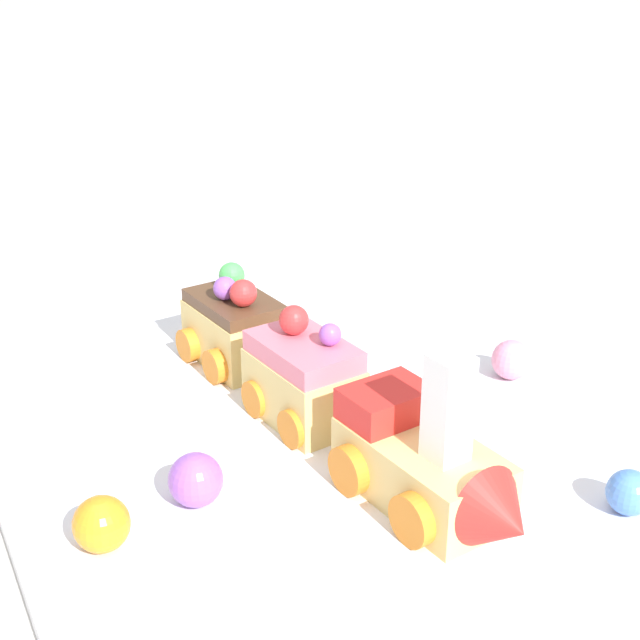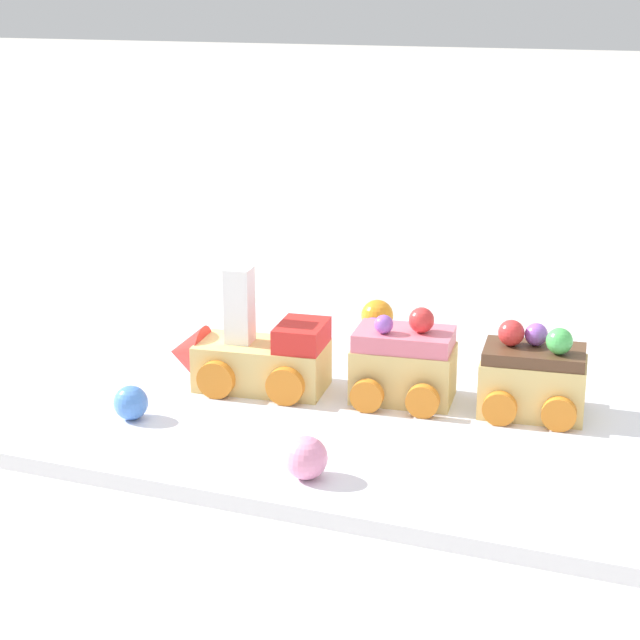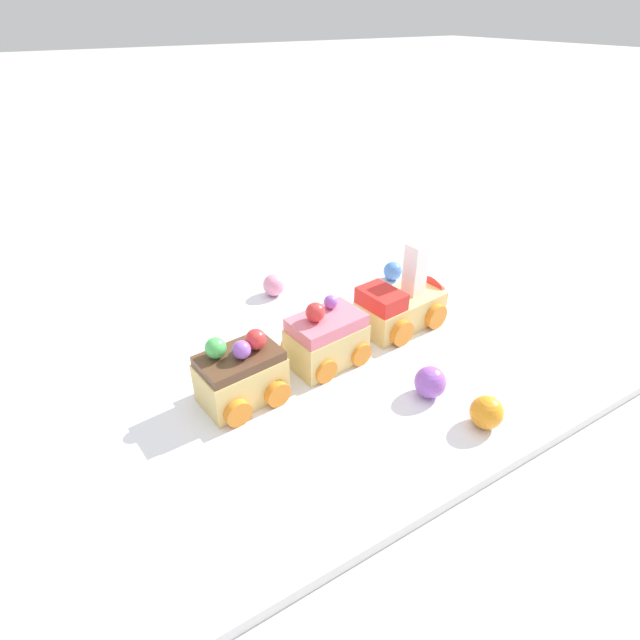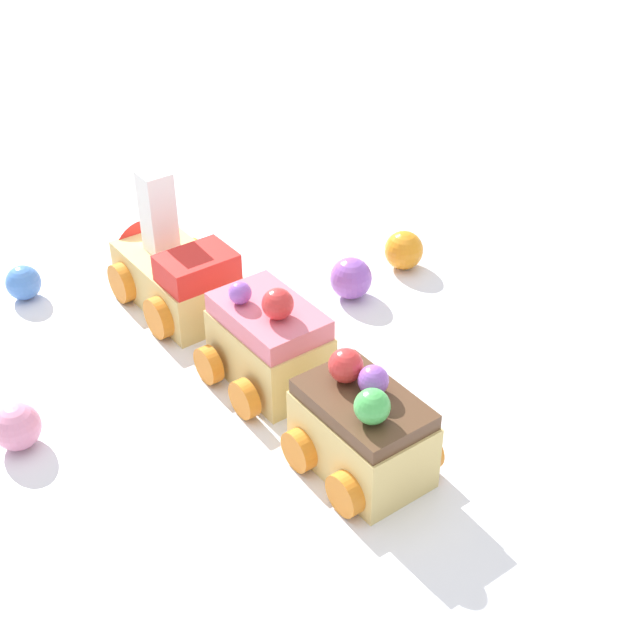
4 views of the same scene
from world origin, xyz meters
The scene contains 9 objects.
ground_plane centered at (0.00, 0.00, 0.00)m, with size 10.00×10.00×0.00m, color beige.
display_board centered at (0.00, 0.00, 0.01)m, with size 0.77×0.40×0.01m, color white.
cake_train_locomotive centered at (0.09, 0.02, 0.04)m, with size 0.13×0.08×0.10m.
cake_car_strawberry centered at (-0.03, 0.00, 0.04)m, with size 0.08×0.07×0.08m.
cake_car_chocolate centered at (-0.13, -0.01, 0.04)m, with size 0.08×0.07×0.07m.
gumball_pink centered at (-0.01, 0.16, 0.03)m, with size 0.03×0.03×0.03m, color pink.
gumball_orange centered at (0.04, -0.15, 0.03)m, with size 0.03×0.03×0.03m, color orange.
gumball_purple centered at (0.03, -0.10, 0.03)m, with size 0.03×0.03×0.03m, color #9956C6.
gumball_blue centered at (0.15, 0.11, 0.02)m, with size 0.03×0.03×0.03m, color #4C84E0.
Camera 3 is at (-0.26, -0.36, 0.33)m, focal length 28.00 mm.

